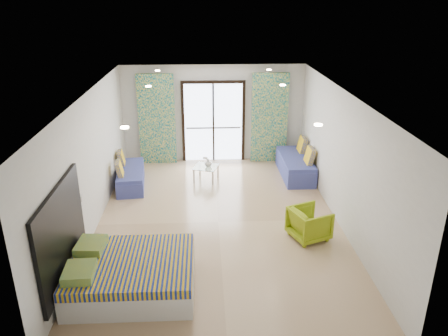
{
  "coord_description": "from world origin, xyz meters",
  "views": [
    {
      "loc": [
        -0.27,
        -8.07,
        4.44
      ],
      "look_at": [
        0.13,
        0.17,
        1.15
      ],
      "focal_mm": 35.0,
      "sensor_mm": 36.0,
      "label": 1
    }
  ],
  "objects_px": {
    "daybed_left": "(130,176)",
    "armchair": "(309,222)",
    "daybed_right": "(296,165)",
    "coffee_table": "(206,168)",
    "bed": "(131,274)"
  },
  "relations": [
    {
      "from": "daybed_left",
      "to": "armchair",
      "type": "distance_m",
      "value": 4.71
    },
    {
      "from": "daybed_left",
      "to": "armchair",
      "type": "bearing_deg",
      "value": -41.4
    },
    {
      "from": "bed",
      "to": "daybed_right",
      "type": "bearing_deg",
      "value": 52.13
    },
    {
      "from": "daybed_left",
      "to": "daybed_right",
      "type": "distance_m",
      "value": 4.26
    },
    {
      "from": "bed",
      "to": "armchair",
      "type": "xyz_separation_m",
      "value": [
        3.22,
        1.45,
        0.06
      ]
    },
    {
      "from": "bed",
      "to": "coffee_table",
      "type": "relative_size",
      "value": 2.75
    },
    {
      "from": "bed",
      "to": "daybed_left",
      "type": "xyz_separation_m",
      "value": [
        -0.64,
        4.15,
        -0.03
      ]
    },
    {
      "from": "bed",
      "to": "daybed_right",
      "type": "relative_size",
      "value": 1.06
    },
    {
      "from": "daybed_left",
      "to": "daybed_right",
      "type": "relative_size",
      "value": 0.9
    },
    {
      "from": "daybed_left",
      "to": "coffee_table",
      "type": "height_order",
      "value": "daybed_left"
    },
    {
      "from": "daybed_right",
      "to": "armchair",
      "type": "xyz_separation_m",
      "value": [
        -0.38,
        -3.17,
        0.06
      ]
    },
    {
      "from": "daybed_left",
      "to": "coffee_table",
      "type": "distance_m",
      "value": 1.9
    },
    {
      "from": "bed",
      "to": "armchair",
      "type": "bearing_deg",
      "value": 24.28
    },
    {
      "from": "bed",
      "to": "coffee_table",
      "type": "xyz_separation_m",
      "value": [
        1.25,
        4.41,
        0.05
      ]
    },
    {
      "from": "bed",
      "to": "coffee_table",
      "type": "distance_m",
      "value": 4.58
    }
  ]
}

